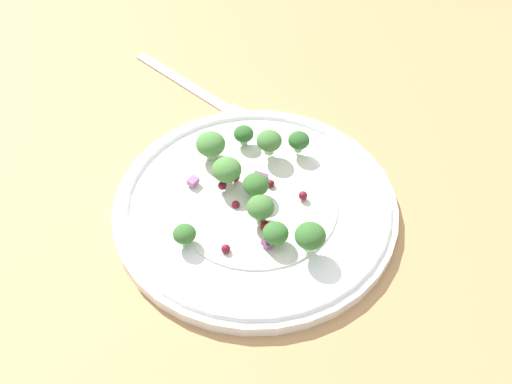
% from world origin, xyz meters
% --- Properties ---
extents(ground_plane, '(1.80, 1.80, 0.02)m').
position_xyz_m(ground_plane, '(0.00, 0.00, -0.01)').
color(ground_plane, tan).
extents(plate, '(0.27, 0.27, 0.02)m').
position_xyz_m(plate, '(0.00, -0.03, 0.01)').
color(plate, white).
rests_on(plate, ground_plane).
extents(dressing_pool, '(0.16, 0.16, 0.00)m').
position_xyz_m(dressing_pool, '(0.00, -0.03, 0.01)').
color(dressing_pool, white).
rests_on(dressing_pool, plate).
extents(broccoli_floret_0, '(0.03, 0.03, 0.03)m').
position_xyz_m(broccoli_floret_0, '(0.01, -0.02, 0.03)').
color(broccoli_floret_0, '#9EC684').
rests_on(broccoli_floret_0, plate).
extents(broccoli_floret_1, '(0.02, 0.02, 0.02)m').
position_xyz_m(broccoli_floret_1, '(0.08, -0.02, 0.03)').
color(broccoli_floret_1, '#9EC684').
rests_on(broccoli_floret_1, plate).
extents(broccoli_floret_2, '(0.02, 0.02, 0.02)m').
position_xyz_m(broccoli_floret_2, '(-0.08, -0.01, 0.03)').
color(broccoli_floret_2, '#8EB77A').
rests_on(broccoli_floret_2, plate).
extents(broccoli_floret_3, '(0.03, 0.03, 0.03)m').
position_xyz_m(broccoli_floret_3, '(0.02, 0.05, 0.03)').
color(broccoli_floret_3, '#ADD18E').
rests_on(broccoli_floret_3, plate).
extents(broccoli_floret_4, '(0.03, 0.03, 0.03)m').
position_xyz_m(broccoli_floret_4, '(0.00, 0.01, 0.04)').
color(broccoli_floret_4, '#ADD18E').
rests_on(broccoli_floret_4, plate).
extents(broccoli_floret_5, '(0.03, 0.03, 0.03)m').
position_xyz_m(broccoli_floret_5, '(-0.02, -0.04, 0.03)').
color(broccoli_floret_5, '#8EB77A').
rests_on(broccoli_floret_5, plate).
extents(broccoli_floret_6, '(0.03, 0.03, 0.03)m').
position_xyz_m(broccoli_floret_6, '(0.06, 0.00, 0.04)').
color(broccoli_floret_6, '#ADD18E').
rests_on(broccoli_floret_6, plate).
extents(broccoli_floret_7, '(0.03, 0.03, 0.03)m').
position_xyz_m(broccoli_floret_7, '(-0.02, -0.10, 0.04)').
color(broccoli_floret_7, '#ADD18E').
rests_on(broccoli_floret_7, plate).
extents(broccoli_floret_8, '(0.02, 0.02, 0.02)m').
position_xyz_m(broccoli_floret_8, '(-0.03, -0.07, 0.03)').
color(broccoli_floret_8, '#9EC684').
rests_on(broccoli_floret_8, plate).
extents(broccoli_floret_9, '(0.02, 0.02, 0.02)m').
position_xyz_m(broccoli_floret_9, '(0.06, 0.03, 0.03)').
color(broccoli_floret_9, '#9EC684').
rests_on(broccoli_floret_9, plate).
extents(cranberry_0, '(0.01, 0.01, 0.01)m').
position_xyz_m(cranberry_0, '(0.01, 0.01, 0.02)').
color(cranberry_0, '#4C0A14').
rests_on(cranberry_0, plate).
extents(cranberry_1, '(0.01, 0.01, 0.01)m').
position_xyz_m(cranberry_1, '(-0.02, -0.02, 0.02)').
color(cranberry_1, maroon).
rests_on(cranberry_1, plate).
extents(cranberry_2, '(0.01, 0.01, 0.01)m').
position_xyz_m(cranberry_2, '(-0.01, 0.01, 0.02)').
color(cranberry_2, maroon).
rests_on(cranberry_2, plate).
extents(cranberry_3, '(0.01, 0.01, 0.01)m').
position_xyz_m(cranberry_3, '(-0.02, -0.05, 0.02)').
color(cranberry_3, maroon).
rests_on(cranberry_3, plate).
extents(cranberry_4, '(0.01, 0.01, 0.01)m').
position_xyz_m(cranberry_4, '(-0.06, -0.04, 0.02)').
color(cranberry_4, maroon).
rests_on(cranberry_4, plate).
extents(cranberry_5, '(0.01, 0.01, 0.01)m').
position_xyz_m(cranberry_5, '(0.03, -0.03, 0.02)').
color(cranberry_5, maroon).
rests_on(cranberry_5, plate).
extents(cranberry_6, '(0.01, 0.01, 0.01)m').
position_xyz_m(cranberry_6, '(0.03, -0.06, 0.02)').
color(cranberry_6, maroon).
rests_on(cranberry_6, plate).
extents(onion_bit_0, '(0.01, 0.01, 0.01)m').
position_xyz_m(onion_bit_0, '(-0.04, -0.07, 0.02)').
color(onion_bit_0, '#843D75').
rests_on(onion_bit_0, plate).
extents(onion_bit_1, '(0.01, 0.01, 0.01)m').
position_xyz_m(onion_bit_1, '(-0.02, 0.03, 0.02)').
color(onion_bit_1, '#A35B93').
rests_on(onion_bit_1, plate).
extents(onion_bit_2, '(0.02, 0.02, 0.01)m').
position_xyz_m(onion_bit_2, '(0.02, -0.01, 0.02)').
color(onion_bit_2, '#843D75').
rests_on(onion_bit_2, plate).
extents(fork, '(0.03, 0.19, 0.01)m').
position_xyz_m(fork, '(0.10, 0.14, 0.00)').
color(fork, silver).
rests_on(fork, ground_plane).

